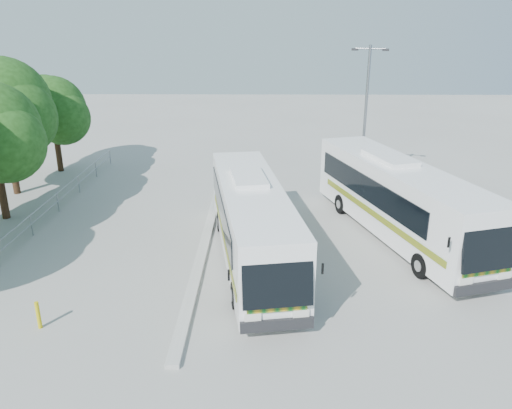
{
  "coord_description": "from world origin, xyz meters",
  "views": [
    {
      "loc": [
        0.12,
        -17.13,
        8.81
      ],
      "look_at": [
        -0.13,
        2.69,
        1.62
      ],
      "focal_mm": 35.0,
      "sensor_mm": 36.0,
      "label": 1
    }
  ],
  "objects_px": {
    "tree_far_e": "(54,110)",
    "lamppost": "(365,113)",
    "coach_adjacent": "(398,198)",
    "coach_main": "(252,220)",
    "bollard": "(38,315)",
    "tree_far_d": "(4,106)"
  },
  "relations": [
    {
      "from": "tree_far_e",
      "to": "bollard",
      "type": "relative_size",
      "value": 6.58
    },
    {
      "from": "lamppost",
      "to": "bollard",
      "type": "xyz_separation_m",
      "value": [
        -12.37,
        -13.92,
        -3.86
      ]
    },
    {
      "from": "tree_far_e",
      "to": "lamppost",
      "type": "xyz_separation_m",
      "value": [
        18.31,
        -3.46,
        0.42
      ]
    },
    {
      "from": "coach_main",
      "to": "bollard",
      "type": "xyz_separation_m",
      "value": [
        -6.42,
        -4.84,
        -1.22
      ]
    },
    {
      "from": "lamppost",
      "to": "bollard",
      "type": "height_order",
      "value": "lamppost"
    },
    {
      "from": "tree_far_d",
      "to": "coach_adjacent",
      "type": "bearing_deg",
      "value": -16.29
    },
    {
      "from": "tree_far_e",
      "to": "bollard",
      "type": "xyz_separation_m",
      "value": [
        5.94,
        -17.38,
        -3.44
      ]
    },
    {
      "from": "tree_far_e",
      "to": "lamppost",
      "type": "bearing_deg",
      "value": -10.71
    },
    {
      "from": "coach_main",
      "to": "lamppost",
      "type": "relative_size",
      "value": 1.43
    },
    {
      "from": "tree_far_e",
      "to": "coach_main",
      "type": "relative_size",
      "value": 0.53
    },
    {
      "from": "tree_far_e",
      "to": "lamppost",
      "type": "distance_m",
      "value": 18.64
    },
    {
      "from": "tree_far_e",
      "to": "tree_far_d",
      "type": "bearing_deg",
      "value": -98.63
    },
    {
      "from": "coach_main",
      "to": "bollard",
      "type": "height_order",
      "value": "coach_main"
    },
    {
      "from": "coach_main",
      "to": "bollard",
      "type": "distance_m",
      "value": 8.13
    },
    {
      "from": "coach_main",
      "to": "coach_adjacent",
      "type": "xyz_separation_m",
      "value": [
        6.23,
        2.41,
        0.1
      ]
    },
    {
      "from": "lamppost",
      "to": "tree_far_e",
      "type": "bearing_deg",
      "value": -174.72
    },
    {
      "from": "coach_adjacent",
      "to": "bollard",
      "type": "height_order",
      "value": "coach_adjacent"
    },
    {
      "from": "lamppost",
      "to": "coach_main",
      "type": "bearing_deg",
      "value": -107.22
    },
    {
      "from": "tree_far_e",
      "to": "coach_adjacent",
      "type": "height_order",
      "value": "tree_far_e"
    },
    {
      "from": "coach_adjacent",
      "to": "bollard",
      "type": "relative_size",
      "value": 13.09
    },
    {
      "from": "coach_main",
      "to": "tree_far_e",
      "type": "bearing_deg",
      "value": 125.59
    },
    {
      "from": "bollard",
      "to": "lamppost",
      "type": "bearing_deg",
      "value": 48.37
    }
  ]
}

